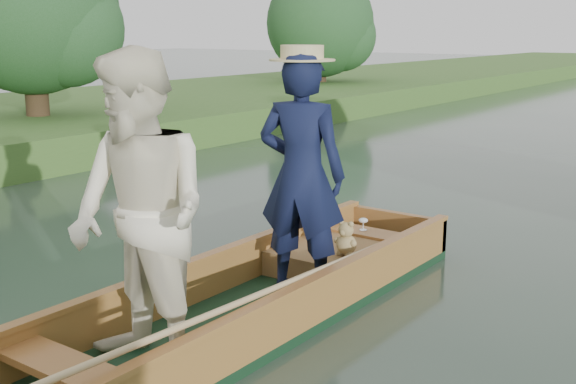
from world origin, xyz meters
The scene contains 3 objects.
ground centered at (0.00, 0.00, 0.00)m, with size 120.00×120.00×0.00m, color #283D30.
trees_far centered at (-3.49, 7.68, 2.47)m, with size 21.89×16.52×4.29m.
punt centered at (0.06, -0.29, 0.82)m, with size 1.21×5.06×2.14m.
Camera 1 is at (3.35, -3.96, 2.23)m, focal length 45.00 mm.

